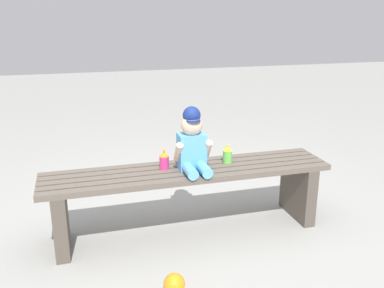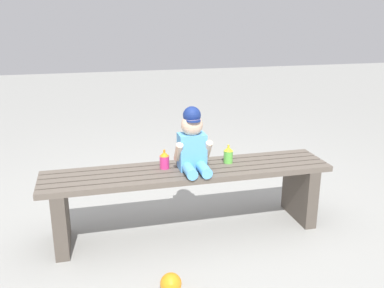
% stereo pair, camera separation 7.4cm
% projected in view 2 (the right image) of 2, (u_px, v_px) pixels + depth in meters
% --- Properties ---
extents(ground_plane, '(16.00, 16.00, 0.00)m').
position_uv_depth(ground_plane, '(188.00, 230.00, 2.84)').
color(ground_plane, '#999993').
extents(park_bench, '(1.84, 0.37, 0.44)m').
position_uv_depth(park_bench, '(188.00, 188.00, 2.75)').
color(park_bench, '#60564C').
rests_on(park_bench, ground_plane).
extents(child_figure, '(0.23, 0.27, 0.40)m').
position_uv_depth(child_figure, '(193.00, 143.00, 2.64)').
color(child_figure, '#59A5E5').
rests_on(child_figure, park_bench).
extents(sippy_cup_left, '(0.06, 0.06, 0.12)m').
position_uv_depth(sippy_cup_left, '(164.00, 160.00, 2.70)').
color(sippy_cup_left, '#E5337F').
rests_on(sippy_cup_left, park_bench).
extents(sippy_cup_right, '(0.06, 0.06, 0.12)m').
position_uv_depth(sippy_cup_right, '(228.00, 154.00, 2.80)').
color(sippy_cup_right, '#66CC4C').
rests_on(sippy_cup_right, park_bench).
extents(toy_ball, '(0.11, 0.11, 0.11)m').
position_uv_depth(toy_ball, '(171.00, 284.00, 2.19)').
color(toy_ball, orange).
rests_on(toy_ball, ground_plane).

